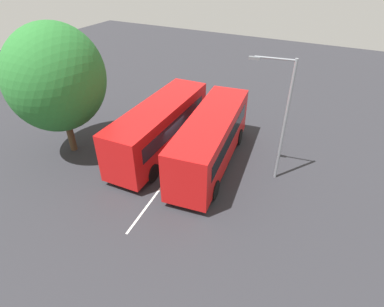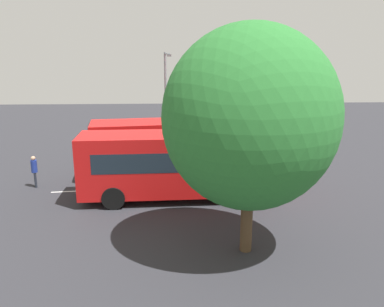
# 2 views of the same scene
# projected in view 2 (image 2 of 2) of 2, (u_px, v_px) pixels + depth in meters

# --- Properties ---
(ground_plane) EXTENTS (68.06, 68.06, 0.00)m
(ground_plane) POSITION_uv_depth(u_px,v_px,m) (180.00, 186.00, 21.62)
(ground_plane) COLOR #2B2B30
(bus_far_left) EXTENTS (9.66, 3.61, 3.35)m
(bus_far_left) POSITION_uv_depth(u_px,v_px,m) (173.00, 146.00, 22.88)
(bus_far_left) COLOR red
(bus_far_left) RESTS_ON ground
(bus_center_left) EXTENTS (9.52, 2.86, 3.35)m
(bus_center_left) POSITION_uv_depth(u_px,v_px,m) (175.00, 163.00, 19.44)
(bus_center_left) COLOR red
(bus_center_left) RESTS_ON ground
(pedestrian) EXTENTS (0.41, 0.41, 1.76)m
(pedestrian) POSITION_uv_depth(u_px,v_px,m) (34.00, 169.00, 21.25)
(pedestrian) COLOR #232833
(pedestrian) RESTS_ON ground
(street_lamp) EXTENTS (0.50, 2.35, 7.15)m
(street_lamp) POSITION_uv_depth(u_px,v_px,m) (166.00, 99.00, 25.97)
(street_lamp) COLOR gray
(street_lamp) RESTS_ON ground
(depot_tree) EXTENTS (6.16, 5.54, 8.27)m
(depot_tree) POSITION_uv_depth(u_px,v_px,m) (251.00, 119.00, 13.49)
(depot_tree) COLOR #4C3823
(depot_tree) RESTS_ON ground
(lane_stripe_outer_left) EXTENTS (13.72, 1.36, 0.01)m
(lane_stripe_outer_left) POSITION_uv_depth(u_px,v_px,m) (180.00, 186.00, 21.62)
(lane_stripe_outer_left) COLOR silver
(lane_stripe_outer_left) RESTS_ON ground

